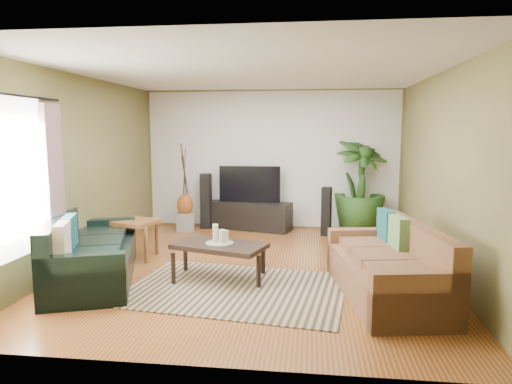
# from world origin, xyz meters

# --- Properties ---
(floor) EXTENTS (5.50, 5.50, 0.00)m
(floor) POSITION_xyz_m (0.00, 0.00, 0.00)
(floor) COLOR #9E5228
(floor) RESTS_ON ground
(ceiling) EXTENTS (5.50, 5.50, 0.00)m
(ceiling) POSITION_xyz_m (0.00, 0.00, 2.70)
(ceiling) COLOR white
(ceiling) RESTS_ON ground
(wall_back) EXTENTS (5.00, 0.00, 5.00)m
(wall_back) POSITION_xyz_m (0.00, 2.75, 1.35)
(wall_back) COLOR olive
(wall_back) RESTS_ON ground
(wall_front) EXTENTS (5.00, 0.00, 5.00)m
(wall_front) POSITION_xyz_m (0.00, -2.75, 1.35)
(wall_front) COLOR olive
(wall_front) RESTS_ON ground
(wall_left) EXTENTS (0.00, 5.50, 5.50)m
(wall_left) POSITION_xyz_m (-2.50, 0.00, 1.35)
(wall_left) COLOR olive
(wall_left) RESTS_ON ground
(wall_right) EXTENTS (0.00, 5.50, 5.50)m
(wall_right) POSITION_xyz_m (2.50, 0.00, 1.35)
(wall_right) COLOR olive
(wall_right) RESTS_ON ground
(backwall_panel) EXTENTS (4.90, 0.00, 4.90)m
(backwall_panel) POSITION_xyz_m (0.00, 2.74, 1.35)
(backwall_panel) COLOR white
(backwall_panel) RESTS_ON ground
(window_pane) EXTENTS (0.00, 1.80, 1.80)m
(window_pane) POSITION_xyz_m (-2.48, -1.60, 1.40)
(window_pane) COLOR white
(window_pane) RESTS_ON ground
(curtain_far) EXTENTS (0.08, 0.35, 2.20)m
(curtain_far) POSITION_xyz_m (-2.43, -0.85, 1.15)
(curtain_far) COLOR gray
(curtain_far) RESTS_ON ground
(curtain_rod) EXTENTS (0.03, 1.90, 0.03)m
(curtain_rod) POSITION_xyz_m (-2.43, -1.60, 2.30)
(curtain_rod) COLOR black
(curtain_rod) RESTS_ON ground
(sofa_left) EXTENTS (1.60, 2.38, 0.85)m
(sofa_left) POSITION_xyz_m (-2.00, -0.73, 0.42)
(sofa_left) COLOR black
(sofa_left) RESTS_ON floor
(sofa_right) EXTENTS (1.26, 2.19, 0.85)m
(sofa_right) POSITION_xyz_m (1.64, -0.93, 0.42)
(sofa_right) COLOR brown
(sofa_right) RESTS_ON floor
(area_rug) EXTENTS (2.81, 2.16, 0.01)m
(area_rug) POSITION_xyz_m (-0.10, -0.91, 0.01)
(area_rug) COLOR tan
(area_rug) RESTS_ON floor
(coffee_table) EXTENTS (1.29, 0.94, 0.47)m
(coffee_table) POSITION_xyz_m (-0.38, -0.55, 0.24)
(coffee_table) COLOR black
(coffee_table) RESTS_ON floor
(candle_tray) EXTENTS (0.36, 0.36, 0.02)m
(candle_tray) POSITION_xyz_m (-0.38, -0.55, 0.48)
(candle_tray) COLOR gray
(candle_tray) RESTS_ON coffee_table
(candle_tall) EXTENTS (0.07, 0.07, 0.23)m
(candle_tall) POSITION_xyz_m (-0.44, -0.52, 0.60)
(candle_tall) COLOR beige
(candle_tall) RESTS_ON candle_tray
(candle_mid) EXTENTS (0.07, 0.07, 0.18)m
(candle_mid) POSITION_xyz_m (-0.34, -0.59, 0.58)
(candle_mid) COLOR beige
(candle_mid) RESTS_ON candle_tray
(candle_short) EXTENTS (0.07, 0.07, 0.15)m
(candle_short) POSITION_xyz_m (-0.31, -0.49, 0.56)
(candle_short) COLOR beige
(candle_short) RESTS_ON candle_tray
(tv_stand) EXTENTS (1.68, 0.88, 0.54)m
(tv_stand) POSITION_xyz_m (-0.40, 2.50, 0.27)
(tv_stand) COLOR black
(tv_stand) RESTS_ON floor
(television) EXTENTS (1.18, 0.06, 0.70)m
(television) POSITION_xyz_m (-0.40, 2.50, 0.89)
(television) COLOR black
(television) RESTS_ON tv_stand
(speaker_left) EXTENTS (0.20, 0.22, 1.08)m
(speaker_left) POSITION_xyz_m (-1.27, 2.50, 0.54)
(speaker_left) COLOR black
(speaker_left) RESTS_ON floor
(speaker_right) EXTENTS (0.20, 0.22, 0.89)m
(speaker_right) POSITION_xyz_m (1.07, 2.13, 0.45)
(speaker_right) COLOR black
(speaker_right) RESTS_ON floor
(potted_plant) EXTENTS (1.35, 1.35, 1.76)m
(potted_plant) POSITION_xyz_m (1.68, 2.50, 0.88)
(potted_plant) COLOR #214517
(potted_plant) RESTS_ON floor
(plant_pot) EXTENTS (0.33, 0.33, 0.25)m
(plant_pot) POSITION_xyz_m (1.68, 2.50, 0.13)
(plant_pot) COLOR black
(plant_pot) RESTS_ON floor
(pedestal) EXTENTS (0.41, 0.41, 0.34)m
(pedestal) POSITION_xyz_m (-1.63, 2.25, 0.17)
(pedestal) COLOR gray
(pedestal) RESTS_ON floor
(vase) EXTENTS (0.31, 0.31, 0.43)m
(vase) POSITION_xyz_m (-1.63, 2.25, 0.49)
(vase) COLOR #9A4D1C
(vase) RESTS_ON pedestal
(side_table) EXTENTS (0.70, 0.70, 0.58)m
(side_table) POSITION_xyz_m (-1.83, 0.28, 0.29)
(side_table) COLOR brown
(side_table) RESTS_ON floor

